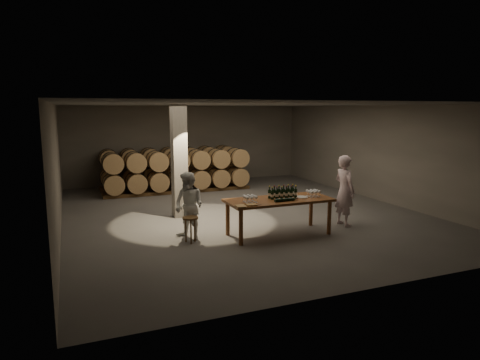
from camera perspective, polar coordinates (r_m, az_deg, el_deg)
name	(u,v)px	position (r m, az deg, el deg)	size (l,w,h in m)	color
room	(179,161)	(12.26, -8.11, 2.46)	(12.00, 12.00, 12.00)	#565351
tasting_table	(279,203)	(10.51, 5.21, -3.08)	(2.60, 1.10, 0.90)	brown
barrel_stack_back	(170,166)	(17.38, -9.35, 1.89)	(5.48, 0.95, 1.57)	brown
barrel_stack_front	(178,170)	(16.03, -8.24, 1.29)	(5.48, 0.95, 1.57)	brown
bottle_cluster	(283,193)	(10.60, 5.71, -1.80)	(0.73, 0.23, 0.31)	black
lying_bottles	(285,200)	(10.22, 6.01, -2.64)	(0.61, 0.08, 0.08)	black
glass_cluster_left	(250,197)	(10.09, 1.34, -2.29)	(0.30, 0.30, 0.17)	silver
glass_cluster_right	(313,192)	(10.89, 9.75, -1.53)	(0.30, 0.30, 0.17)	silver
plate	(302,197)	(10.74, 8.23, -2.26)	(0.31, 0.31, 0.02)	silver
notebook_near	(251,205)	(9.75, 1.52, -3.32)	(0.23, 0.18, 0.03)	olive
notebook_corner	(241,206)	(9.63, 0.10, -3.50)	(0.22, 0.27, 0.02)	olive
pen	(259,205)	(9.77, 2.51, -3.36)	(0.01, 0.01, 0.14)	black
stool	(190,222)	(9.98, -6.64, -5.55)	(0.37, 0.37, 0.61)	brown
person_man	(345,191)	(11.63, 13.77, -1.38)	(0.69, 0.45, 1.88)	silver
person_woman	(189,206)	(10.20, -6.82, -3.45)	(0.78, 0.61, 1.61)	silver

